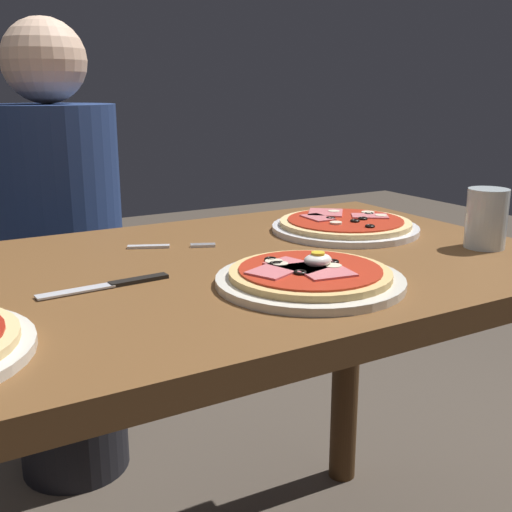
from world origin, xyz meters
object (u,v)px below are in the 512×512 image
(water_glass_near, at_px, (486,223))
(fork, at_px, (164,246))
(dining_table, at_px, (197,340))
(pizza_across_left, at_px, (345,225))
(pizza_foreground, at_px, (310,277))
(knife, at_px, (114,284))
(diner_person, at_px, (61,272))

(water_glass_near, relative_size, fork, 0.71)
(dining_table, distance_m, pizza_across_left, 0.41)
(pizza_foreground, relative_size, knife, 1.42)
(pizza_across_left, bearing_deg, dining_table, -166.30)
(pizza_across_left, xyz_separation_m, water_glass_near, (0.13, -0.23, 0.03))
(water_glass_near, bearing_deg, pizza_foreground, -176.51)
(fork, distance_m, diner_person, 0.59)
(water_glass_near, height_order, fork, water_glass_near)
(pizza_foreground, distance_m, fork, 0.33)
(pizza_across_left, bearing_deg, pizza_foreground, -136.04)
(knife, bearing_deg, water_glass_near, -9.81)
(water_glass_near, xyz_separation_m, fork, (-0.50, 0.29, -0.04))
(pizza_foreground, relative_size, fork, 1.86)
(water_glass_near, height_order, knife, water_glass_near)
(dining_table, distance_m, water_glass_near, 0.55)
(pizza_across_left, height_order, diner_person, diner_person)
(dining_table, xyz_separation_m, pizza_across_left, (0.37, 0.09, 0.14))
(dining_table, bearing_deg, fork, 86.86)
(pizza_foreground, relative_size, diner_person, 0.23)
(dining_table, xyz_separation_m, knife, (-0.14, -0.03, 0.13))
(dining_table, height_order, pizza_foreground, pizza_foreground)
(dining_table, xyz_separation_m, pizza_foreground, (0.11, -0.17, 0.14))
(dining_table, relative_size, fork, 8.22)
(water_glass_near, relative_size, knife, 0.55)
(pizza_across_left, height_order, knife, pizza_across_left)
(water_glass_near, xyz_separation_m, knife, (-0.65, 0.11, -0.04))
(fork, relative_size, diner_person, 0.13)
(diner_person, bearing_deg, pizza_foreground, 100.46)
(diner_person, bearing_deg, dining_table, 94.41)
(pizza_across_left, xyz_separation_m, diner_person, (-0.43, 0.61, -0.19))
(dining_table, height_order, knife, knife)
(pizza_foreground, xyz_separation_m, diner_person, (-0.16, 0.87, -0.19))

